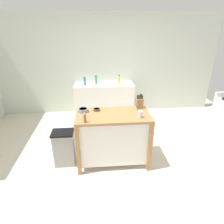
# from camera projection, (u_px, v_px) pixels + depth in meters

# --- Properties ---
(ground_plane) EXTENTS (6.92, 6.92, 0.00)m
(ground_plane) POSITION_uv_depth(u_px,v_px,m) (117.00, 157.00, 3.46)
(ground_plane) COLOR beige
(ground_plane) RESTS_ON ground
(wall_back) EXTENTS (5.92, 0.10, 2.60)m
(wall_back) POSITION_uv_depth(u_px,v_px,m) (108.00, 65.00, 5.01)
(wall_back) COLOR silver
(wall_back) RESTS_ON ground
(kitchen_island) EXTENTS (1.20, 0.64, 0.93)m
(kitchen_island) POSITION_uv_depth(u_px,v_px,m) (113.00, 136.00, 3.16)
(kitchen_island) COLOR #9E7042
(kitchen_island) RESTS_ON ground
(knife_block) EXTENTS (0.11, 0.09, 0.25)m
(knife_block) POSITION_uv_depth(u_px,v_px,m) (140.00, 103.00, 3.20)
(knife_block) COLOR olive
(knife_block) RESTS_ON kitchen_island
(bowl_ceramic_wide) EXTENTS (0.11, 0.11, 0.04)m
(bowl_ceramic_wide) POSITION_uv_depth(u_px,v_px,m) (97.00, 110.00, 3.12)
(bowl_ceramic_wide) COLOR #564C47
(bowl_ceramic_wide) RESTS_ON kitchen_island
(bowl_stoneware_deep) EXTENTS (0.16, 0.16, 0.06)m
(bowl_stoneware_deep) POSITION_uv_depth(u_px,v_px,m) (83.00, 110.00, 3.07)
(bowl_stoneware_deep) COLOR gray
(bowl_stoneware_deep) RESTS_ON kitchen_island
(drinking_cup) EXTENTS (0.07, 0.07, 0.11)m
(drinking_cup) POSITION_uv_depth(u_px,v_px,m) (140.00, 114.00, 2.86)
(drinking_cup) COLOR silver
(drinking_cup) RESTS_ON kitchen_island
(pepper_grinder) EXTENTS (0.04, 0.04, 0.15)m
(pepper_grinder) POSITION_uv_depth(u_px,v_px,m) (85.00, 118.00, 2.70)
(pepper_grinder) COLOR olive
(pepper_grinder) RESTS_ON kitchen_island
(trash_bin) EXTENTS (0.36, 0.28, 0.63)m
(trash_bin) POSITION_uv_depth(u_px,v_px,m) (64.00, 148.00, 3.19)
(trash_bin) COLOR gray
(trash_bin) RESTS_ON ground
(sink_counter) EXTENTS (1.53, 0.60, 0.89)m
(sink_counter) POSITION_uv_depth(u_px,v_px,m) (104.00, 100.00, 5.02)
(sink_counter) COLOR white
(sink_counter) RESTS_ON ground
(sink_faucet) EXTENTS (0.02, 0.02, 0.22)m
(sink_faucet) POSITION_uv_depth(u_px,v_px,m) (104.00, 78.00, 4.93)
(sink_faucet) COLOR #B7BCC1
(sink_faucet) RESTS_ON sink_counter
(bottle_dish_soap) EXTENTS (0.05, 0.05, 0.24)m
(bottle_dish_soap) POSITION_uv_depth(u_px,v_px,m) (119.00, 80.00, 4.80)
(bottle_dish_soap) COLOR yellow
(bottle_dish_soap) RESTS_ON sink_counter
(bottle_hand_soap) EXTENTS (0.06, 0.06, 0.21)m
(bottle_hand_soap) POSITION_uv_depth(u_px,v_px,m) (85.00, 81.00, 4.71)
(bottle_hand_soap) COLOR blue
(bottle_hand_soap) RESTS_ON sink_counter
(bottle_spray_cleaner) EXTENTS (0.06, 0.06, 0.23)m
(bottle_spray_cleaner) POSITION_uv_depth(u_px,v_px,m) (96.00, 80.00, 4.79)
(bottle_spray_cleaner) COLOR green
(bottle_spray_cleaner) RESTS_ON sink_counter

